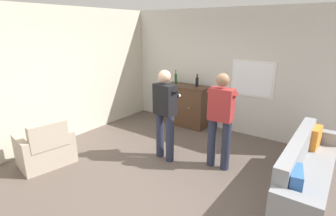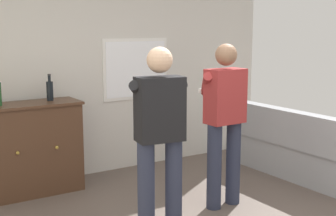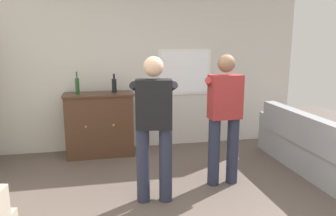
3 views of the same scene
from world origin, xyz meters
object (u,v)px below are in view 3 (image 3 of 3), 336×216
couch (316,151)px  bottle_liquor_amber (114,85)px  sideboard_cabinet (100,124)px  person_standing_right (224,114)px  bottle_wine_green (77,86)px  person_standing_left (154,123)px

couch → bottle_liquor_amber: (-2.69, 1.46, 0.81)m
sideboard_cabinet → bottle_liquor_amber: (0.25, 0.05, 0.63)m
sideboard_cabinet → bottle_liquor_amber: size_ratio=3.65×
bottle_liquor_amber → person_standing_right: (1.30, -1.48, -0.20)m
bottle_wine_green → person_standing_right: 2.37m
couch → person_standing_right: size_ratio=1.48×
bottle_wine_green → person_standing_right: bearing=-37.3°
bottle_wine_green → person_standing_right: person_standing_right is taller
sideboard_cabinet → person_standing_right: person_standing_right is taller
bottle_liquor_amber → sideboard_cabinet: bearing=-169.3°
bottle_wine_green → person_standing_left: person_standing_left is taller
person_standing_left → sideboard_cabinet: bearing=109.4°
sideboard_cabinet → bottle_wine_green: (-0.32, -0.01, 0.64)m
sideboard_cabinet → person_standing_left: person_standing_left is taller
couch → sideboard_cabinet: 3.27m
person_standing_left → bottle_liquor_amber: bearing=101.3°
bottle_wine_green → person_standing_left: 1.96m
bottle_liquor_amber → person_standing_left: size_ratio=0.18×
sideboard_cabinet → bottle_wine_green: bearing=-178.2°
sideboard_cabinet → person_standing_left: bearing=-70.6°
couch → person_standing_left: 2.43m
bottle_liquor_amber → person_standing_right: 1.99m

